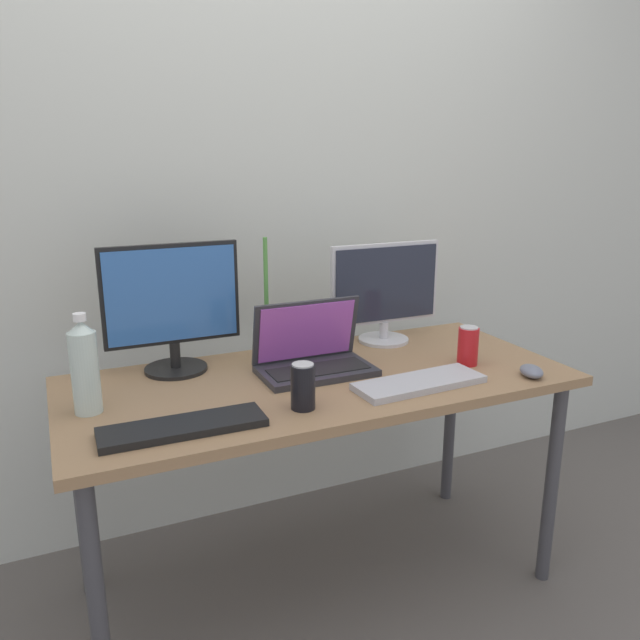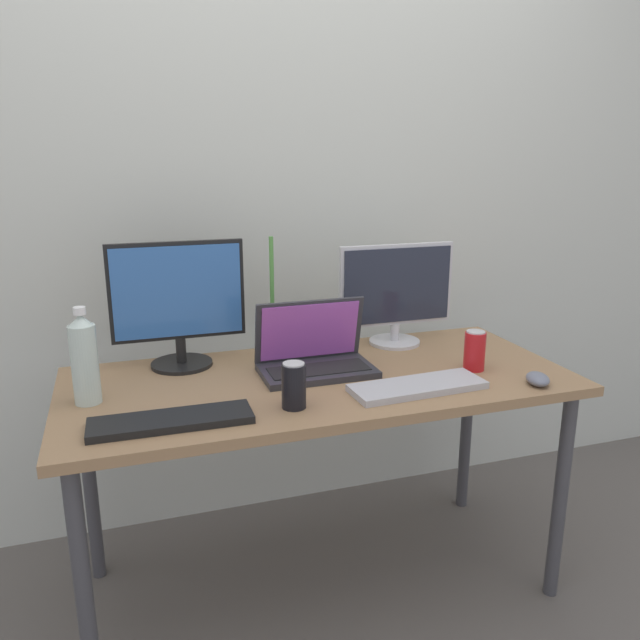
% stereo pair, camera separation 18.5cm
% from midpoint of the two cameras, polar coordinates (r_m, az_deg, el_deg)
% --- Properties ---
extents(ground_plane, '(16.00, 16.00, 0.00)m').
position_cam_midpoint_polar(ground_plane, '(2.28, 2.53, -22.98)').
color(ground_plane, '#5B5651').
extents(wall_back, '(7.00, 0.08, 2.60)m').
position_cam_midpoint_polar(wall_back, '(2.35, -2.30, 12.60)').
color(wall_back, silver).
rests_on(wall_back, ground).
extents(work_desk, '(1.53, 0.68, 0.74)m').
position_cam_midpoint_polar(work_desk, '(1.94, 2.76, -7.21)').
color(work_desk, '#424247').
rests_on(work_desk, ground).
extents(monitor_left, '(0.42, 0.19, 0.40)m').
position_cam_midpoint_polar(monitor_left, '(1.97, -10.25, 1.66)').
color(monitor_left, black).
rests_on(monitor_left, work_desk).
extents(monitor_center, '(0.42, 0.18, 0.36)m').
position_cam_midpoint_polar(monitor_center, '(2.21, 9.39, 2.49)').
color(monitor_center, silver).
rests_on(monitor_center, work_desk).
extents(laptop_silver, '(0.35, 0.21, 0.22)m').
position_cam_midpoint_polar(laptop_silver, '(1.94, 2.24, -3.25)').
color(laptop_silver, '#2D2D33').
rests_on(laptop_silver, work_desk).
extents(keyboard_main, '(0.40, 0.16, 0.02)m').
position_cam_midpoint_polar(keyboard_main, '(1.84, 11.80, -6.03)').
color(keyboard_main, '#B2B2B7').
rests_on(keyboard_main, work_desk).
extents(keyboard_aux, '(0.41, 0.13, 0.02)m').
position_cam_midpoint_polar(keyboard_aux, '(1.61, -10.23, -9.11)').
color(keyboard_aux, black).
rests_on(keyboard_aux, work_desk).
extents(mouse_by_keyboard, '(0.09, 0.11, 0.04)m').
position_cam_midpoint_polar(mouse_by_keyboard, '(1.98, 21.87, -5.07)').
color(mouse_by_keyboard, slate).
rests_on(mouse_by_keyboard, work_desk).
extents(water_bottle, '(0.07, 0.07, 0.27)m').
position_cam_midpoint_polar(water_bottle, '(1.76, -17.97, -3.50)').
color(water_bottle, silver).
rests_on(water_bottle, work_desk).
extents(soda_can_near_keyboard, '(0.07, 0.07, 0.13)m').
position_cam_midpoint_polar(soda_can_near_keyboard, '(1.67, 0.78, -6.07)').
color(soda_can_near_keyboard, black).
rests_on(soda_can_near_keyboard, work_desk).
extents(soda_can_by_laptop, '(0.07, 0.07, 0.13)m').
position_cam_midpoint_polar(soda_can_by_laptop, '(2.03, 16.52, -2.74)').
color(soda_can_by_laptop, red).
rests_on(soda_can_by_laptop, work_desk).
extents(bamboo_vase, '(0.06, 0.06, 0.41)m').
position_cam_midpoint_polar(bamboo_vase, '(2.05, -1.75, -1.34)').
color(bamboo_vase, '#B2D1B7').
rests_on(bamboo_vase, work_desk).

